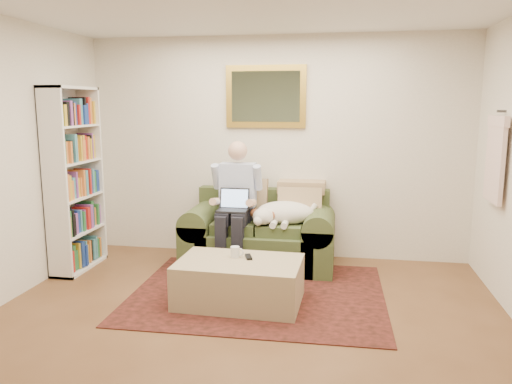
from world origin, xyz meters
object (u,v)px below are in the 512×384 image
(laptop, at_px, (233,205))
(ottoman, at_px, (239,282))
(seated_man, at_px, (235,206))
(coffee_mug, at_px, (235,252))
(sofa, at_px, (259,240))
(sleeping_dog, at_px, (285,213))
(bookshelf, at_px, (74,180))

(laptop, relative_size, ottoman, 0.29)
(seated_man, relative_size, coffee_mug, 14.08)
(sofa, bearing_deg, coffee_mug, -93.38)
(sofa, bearing_deg, sleeping_dog, -15.74)
(seated_man, bearing_deg, coffee_mug, -77.70)
(sofa, distance_m, sleeping_dog, 0.47)
(laptop, height_order, coffee_mug, laptop)
(sofa, bearing_deg, seated_man, -148.55)
(sleeping_dog, bearing_deg, coffee_mug, -110.95)
(ottoman, xyz_separation_m, bookshelf, (-1.98, 0.69, 0.80))
(seated_man, relative_size, ottoman, 1.26)
(ottoman, height_order, bookshelf, bookshelf)
(coffee_mug, bearing_deg, bookshelf, 163.03)
(bookshelf, bearing_deg, sleeping_dog, 8.92)
(sofa, xyz_separation_m, coffee_mug, (-0.06, -1.03, 0.17))
(sofa, relative_size, bookshelf, 0.84)
(seated_man, height_order, sleeping_dog, seated_man)
(seated_man, relative_size, laptop, 4.33)
(laptop, height_order, ottoman, laptop)
(laptop, xyz_separation_m, bookshelf, (-1.73, -0.22, 0.26))
(sofa, relative_size, sleeping_dog, 2.43)
(bookshelf, bearing_deg, seated_man, 9.49)
(seated_man, xyz_separation_m, bookshelf, (-1.73, -0.29, 0.30))
(seated_man, distance_m, laptop, 0.07)
(sleeping_dog, height_order, ottoman, sleeping_dog)
(laptop, bearing_deg, bookshelf, -172.62)
(laptop, distance_m, sleeping_dog, 0.58)
(laptop, bearing_deg, coffee_mug, -76.75)
(laptop, relative_size, coffee_mug, 3.25)
(sleeping_dog, bearing_deg, sofa, 164.26)
(sofa, xyz_separation_m, bookshelf, (-1.98, -0.44, 0.71))
(sofa, distance_m, ottoman, 1.13)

